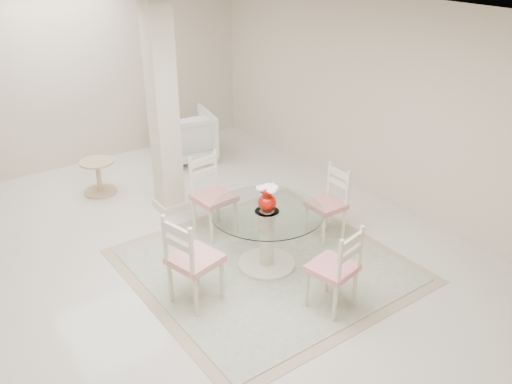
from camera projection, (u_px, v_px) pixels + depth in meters
ground at (185, 263)px, 6.15m from camera, size 7.00×7.00×0.00m
room_shell at (175, 105)px, 5.33m from camera, size 6.02×7.02×2.71m
column at (163, 112)px, 6.76m from camera, size 0.30×0.30×2.70m
area_rug at (266, 265)px, 6.09m from camera, size 2.81×2.81×0.02m
dining_table at (267, 238)px, 5.94m from camera, size 1.23×1.23×0.71m
red_vase at (268, 198)px, 5.71m from camera, size 0.23×0.22×0.30m
dining_chair_east at (330, 198)px, 6.46m from camera, size 0.41×0.40×0.99m
dining_chair_north at (210, 189)px, 6.53m from camera, size 0.47×0.47×1.10m
dining_chair_west at (189, 255)px, 5.23m from camera, size 0.54×0.54×1.12m
dining_chair_south at (339, 264)px, 5.17m from camera, size 0.49×0.49×1.03m
armchair_white at (185, 136)px, 8.68m from camera, size 1.02×1.04×0.80m
side_table at (99, 178)px, 7.65m from camera, size 0.47×0.47×0.49m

